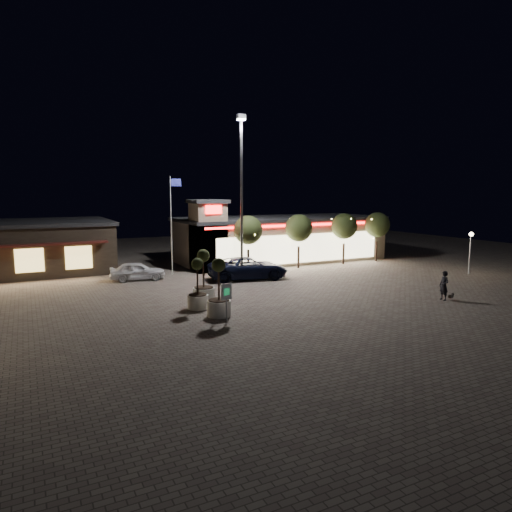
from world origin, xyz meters
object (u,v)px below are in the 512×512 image
planter_mid (219,298)px  white_sedan (137,271)px  pedestrian (444,286)px  valet_sign (226,295)px  planter_left (198,293)px  pickup_truck (248,268)px

planter_mid → white_sedan: bearing=97.6°
pedestrian → valet_sign: valet_sign is taller
planter_left → white_sedan: bearing=96.6°
planter_left → valet_sign: size_ratio=1.47×
pickup_truck → planter_left: (-6.59, -6.89, 0.05)m
planter_left → pickup_truck: bearing=46.3°
pickup_truck → planter_mid: (-6.12, -8.98, 0.13)m
pedestrian → valet_sign: bearing=-92.1°
pickup_truck → pedestrian: 14.27m
planter_mid → valet_sign: bearing=-91.7°
pedestrian → valet_sign: (-14.01, 1.80, 0.49)m
pickup_truck → planter_mid: planter_mid is taller
pickup_truck → planter_left: size_ratio=2.10×
planter_left → planter_mid: bearing=-77.4°
pedestrian → white_sedan: bearing=-129.3°
pickup_truck → white_sedan: 8.53m
planter_left → planter_mid: size_ratio=0.92×
pickup_truck → white_sedan: pickup_truck is taller
pickup_truck → white_sedan: size_ratio=1.50×
planter_mid → pickup_truck: bearing=55.7°
pickup_truck → planter_left: 9.53m
planter_mid → valet_sign: size_ratio=1.58×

